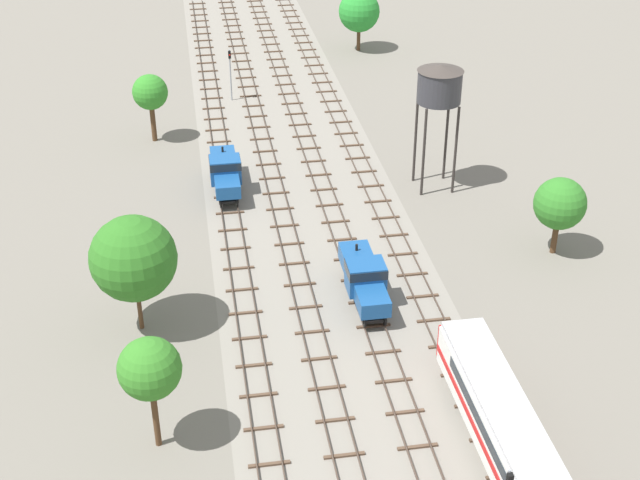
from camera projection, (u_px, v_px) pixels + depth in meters
name	position (u px, v px, depth m)	size (l,w,h in m)	color
ground_plane	(299.00, 190.00, 79.13)	(480.00, 480.00, 0.00)	slate
ballast_bed	(299.00, 189.00, 79.13)	(16.96, 176.00, 0.01)	gray
track_far_left	(226.00, 188.00, 79.01)	(2.40, 126.00, 0.29)	#47382D
track_left	(274.00, 185.00, 79.61)	(2.40, 126.00, 0.29)	#47382D
track_centre_left	(321.00, 181.00, 80.22)	(2.40, 126.00, 0.29)	#47382D
track_centre	(367.00, 178.00, 80.82)	(2.40, 126.00, 0.29)	#47382D
diesel_railcar_centre_nearest	(516.00, 450.00, 47.13)	(2.96, 20.50, 3.80)	white
shunter_loco_centre_left_near	(364.00, 277.00, 62.98)	(2.74, 8.46, 3.10)	#194C8C
shunter_loco_far_left_mid	(225.00, 170.00, 77.94)	(2.74, 8.46, 3.10)	#194C8C
water_tower	(440.00, 86.00, 74.83)	(3.99, 3.99, 11.42)	#2D2826
signal_post_nearest	(230.00, 69.00, 96.02)	(0.28, 0.47, 5.78)	gray
lineside_tree_0	(133.00, 259.00, 58.19)	(5.85, 5.85, 8.57)	#4C331E
lineside_tree_1	(150.00, 93.00, 85.90)	(3.48, 3.48, 6.87)	#4C331E
lineside_tree_2	(560.00, 204.00, 67.60)	(4.08, 4.08, 6.39)	#4C331E
lineside_tree_3	(359.00, 11.00, 110.28)	(5.17, 5.17, 7.62)	#4C331E
lineside_tree_4	(150.00, 369.00, 48.39)	(3.60, 3.60, 7.38)	#4C331E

